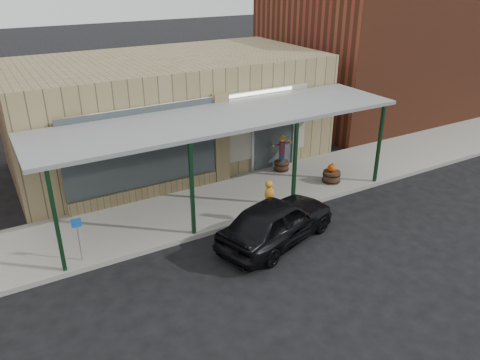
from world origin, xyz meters
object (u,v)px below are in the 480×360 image
barrel_pumpkin (332,175)px  parked_sedan (277,221)px  barrel_scarecrow (282,158)px  handicap_sign (78,234)px

barrel_pumpkin → parked_sedan: (-3.88, -2.14, 0.27)m
barrel_scarecrow → handicap_sign: barrel_scarecrow is taller
parked_sedan → handicap_sign: bearing=54.9°
barrel_pumpkin → handicap_sign: size_ratio=0.60×
barrel_scarecrow → parked_sedan: barrel_scarecrow is taller
barrel_scarecrow → barrel_pumpkin: 2.06m
barrel_scarecrow → barrel_pumpkin: size_ratio=1.88×
barrel_pumpkin → handicap_sign: handicap_sign is taller
barrel_scarecrow → barrel_pumpkin: (0.96, -1.81, -0.22)m
barrel_pumpkin → parked_sedan: bearing=-151.1°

